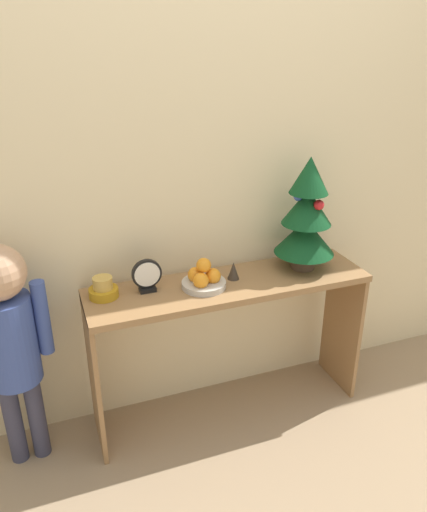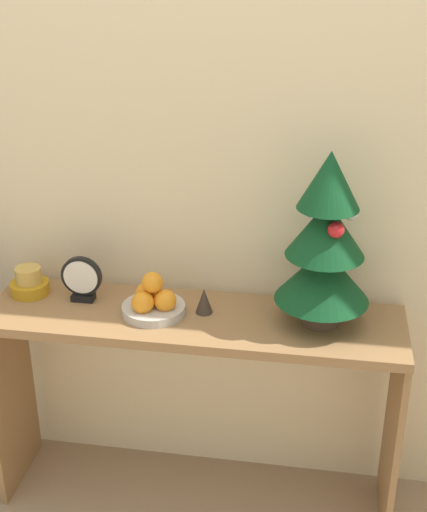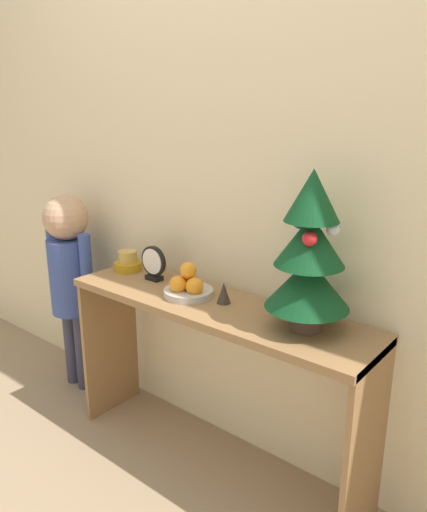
{
  "view_description": "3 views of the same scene",
  "coord_description": "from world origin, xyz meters",
  "px_view_note": "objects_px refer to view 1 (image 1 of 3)",
  "views": [
    {
      "loc": [
        -0.75,
        -1.66,
        1.71
      ],
      "look_at": [
        -0.08,
        0.16,
        0.85
      ],
      "focal_mm": 35.0,
      "sensor_mm": 36.0,
      "label": 1
    },
    {
      "loc": [
        0.36,
        -1.68,
        1.78
      ],
      "look_at": [
        0.06,
        0.21,
        0.89
      ],
      "focal_mm": 50.0,
      "sensor_mm": 36.0,
      "label": 2
    },
    {
      "loc": [
        1.11,
        -1.18,
        1.41
      ],
      "look_at": [
        0.0,
        0.17,
        0.89
      ],
      "focal_mm": 35.0,
      "sensor_mm": 36.0,
      "label": 3
    }
  ],
  "objects_px": {
    "mini_tree": "(307,216)",
    "fruit_bowl": "(203,279)",
    "singing_bowl": "(103,289)",
    "figurine": "(233,271)",
    "child_figure": "(8,331)",
    "desk_clock": "(147,276)"
  },
  "relations": [
    {
      "from": "singing_bowl",
      "to": "desk_clock",
      "type": "distance_m",
      "value": 0.19
    },
    {
      "from": "desk_clock",
      "to": "child_figure",
      "type": "relative_size",
      "value": 0.15
    },
    {
      "from": "desk_clock",
      "to": "figurine",
      "type": "distance_m",
      "value": 0.39
    },
    {
      "from": "fruit_bowl",
      "to": "desk_clock",
      "type": "bearing_deg",
      "value": 168.79
    },
    {
      "from": "singing_bowl",
      "to": "child_figure",
      "type": "xyz_separation_m",
      "value": [
        -0.39,
        -0.04,
        -0.09
      ]
    },
    {
      "from": "mini_tree",
      "to": "child_figure",
      "type": "distance_m",
      "value": 1.35
    },
    {
      "from": "fruit_bowl",
      "to": "singing_bowl",
      "type": "bearing_deg",
      "value": 171.31
    },
    {
      "from": "singing_bowl",
      "to": "figurine",
      "type": "distance_m",
      "value": 0.57
    },
    {
      "from": "figurine",
      "to": "child_figure",
      "type": "xyz_separation_m",
      "value": [
        -0.96,
        -0.01,
        -0.1
      ]
    },
    {
      "from": "singing_bowl",
      "to": "desk_clock",
      "type": "relative_size",
      "value": 0.83
    },
    {
      "from": "mini_tree",
      "to": "fruit_bowl",
      "type": "distance_m",
      "value": 0.55
    },
    {
      "from": "mini_tree",
      "to": "singing_bowl",
      "type": "height_order",
      "value": "mini_tree"
    },
    {
      "from": "singing_bowl",
      "to": "child_figure",
      "type": "height_order",
      "value": "child_figure"
    },
    {
      "from": "mini_tree",
      "to": "fruit_bowl",
      "type": "xyz_separation_m",
      "value": [
        -0.5,
        -0.02,
        -0.22
      ]
    },
    {
      "from": "child_figure",
      "to": "mini_tree",
      "type": "bearing_deg",
      "value": 0.12
    },
    {
      "from": "mini_tree",
      "to": "singing_bowl",
      "type": "distance_m",
      "value": 0.95
    },
    {
      "from": "singing_bowl",
      "to": "mini_tree",
      "type": "bearing_deg",
      "value": -2.47
    },
    {
      "from": "fruit_bowl",
      "to": "child_figure",
      "type": "bearing_deg",
      "value": 178.47
    },
    {
      "from": "mini_tree",
      "to": "singing_bowl",
      "type": "bearing_deg",
      "value": 177.53
    },
    {
      "from": "mini_tree",
      "to": "figurine",
      "type": "height_order",
      "value": "mini_tree"
    },
    {
      "from": "singing_bowl",
      "to": "desk_clock",
      "type": "bearing_deg",
      "value": -5.38
    },
    {
      "from": "figurine",
      "to": "child_figure",
      "type": "height_order",
      "value": "child_figure"
    }
  ]
}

